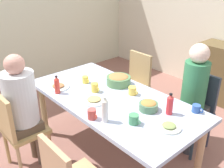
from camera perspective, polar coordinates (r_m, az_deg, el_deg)
name	(u,v)px	position (r m, az deg, el deg)	size (l,w,h in m)	color
ground_plane	(112,154)	(3.10, 0.00, -15.17)	(5.98, 5.98, 0.00)	#936155
wall_left	(7,12)	(4.66, -22.08, 14.60)	(0.12, 5.07, 2.60)	beige
dining_table	(112,104)	(2.72, 0.00, -4.39)	(1.92, 0.94, 0.75)	#AFBAD7
chair_1	(195,107)	(3.13, 17.86, -4.82)	(0.40, 0.40, 0.90)	#2B374A
person_1	(193,90)	(2.95, 17.53, -1.37)	(0.30, 0.30, 1.28)	#40424A
chair_2	(135,81)	(3.63, 5.02, 0.66)	(0.40, 0.40, 0.90)	tan
chair_3	(17,127)	(2.80, -20.22, -8.96)	(0.40, 0.40, 0.90)	tan
person_3	(22,103)	(2.70, -19.25, -4.04)	(0.32, 0.32, 1.26)	brown
plate_0	(58,87)	(2.94, -11.76, -0.55)	(0.24, 0.24, 0.04)	silver
plate_1	(169,127)	(2.25, 12.45, -9.16)	(0.21, 0.21, 0.04)	silver
plate_2	(94,100)	(2.60, -3.97, -3.55)	(0.25, 0.25, 0.04)	white
bowl_0	(119,80)	(2.94, 1.46, 0.93)	(0.28, 0.28, 0.12)	#547E4E
bowl_1	(149,106)	(2.46, 8.06, -4.74)	(0.18, 0.18, 0.09)	#4F7755
cup_0	(133,91)	(2.73, 4.56, -1.49)	(0.12, 0.09, 0.09)	#EBBF4B
cup_1	(196,109)	(2.53, 18.14, -5.17)	(0.11, 0.08, 0.07)	#3358A1
cup_2	(86,80)	(3.00, -5.86, 0.98)	(0.11, 0.07, 0.08)	yellow
cup_3	(95,87)	(2.78, -3.77, -0.77)	(0.11, 0.08, 0.10)	yellow
cup_4	(92,114)	(2.31, -4.42, -6.65)	(0.11, 0.08, 0.09)	#C64B45
cup_5	(134,119)	(2.25, 4.85, -7.75)	(0.12, 0.09, 0.09)	#458C5B
bottle_0	(57,85)	(2.78, -12.04, -0.26)	(0.06, 0.06, 0.20)	red
bottle_1	(170,104)	(2.41, 12.65, -4.43)	(0.06, 0.06, 0.21)	red
bottle_2	(105,110)	(2.23, -1.56, -5.74)	(0.06, 0.06, 0.24)	silver
side_cabinet	(221,73)	(4.38, 22.83, 2.24)	(0.70, 0.44, 0.90)	brown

